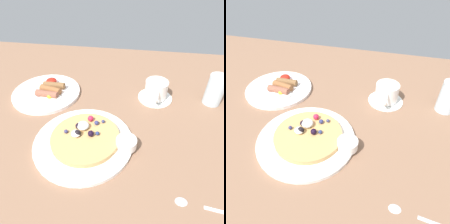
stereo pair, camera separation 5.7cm
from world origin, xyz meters
TOP-DOWN VIEW (x-y plane):
  - ground_plane at (0.00, 0.00)cm, footprint 179.32×116.27cm
  - pancake_plate at (-6.63, -8.57)cm, footprint 28.36×28.36cm
  - pancake_with_berries at (-6.23, -7.77)cm, footprint 19.70×19.70cm
  - syrup_ramekin at (5.69, -8.85)cm, footprint 5.74×5.74cm
  - breakfast_plate at (-26.39, 13.34)cm, footprint 24.85×24.85cm
  - fried_breakfast at (-24.53, 13.44)cm, footprint 9.41×14.99cm
  - coffee_saucer at (14.01, 16.74)cm, footprint 12.32×12.32cm
  - coffee_cup at (14.01, 16.57)cm, footprint 8.02×11.19cm
  - teaspoon at (23.23, -22.86)cm, footprint 15.99×3.38cm
  - water_glass at (33.86, 16.95)cm, footprint 6.08×6.08cm

SIDE VIEW (x-z plane):
  - ground_plane at x=0.00cm, z-range -3.00..0.00cm
  - teaspoon at x=23.23cm, z-range -0.06..0.54cm
  - coffee_saucer at x=14.01cm, z-range 0.00..0.79cm
  - pancake_plate at x=-6.63cm, z-range 0.00..1.16cm
  - breakfast_plate at x=-26.39cm, z-range 0.00..1.21cm
  - pancake_with_berries at x=-6.23cm, z-range 0.30..3.86cm
  - fried_breakfast at x=-24.53cm, z-range 0.94..3.68cm
  - syrup_ramekin at x=5.69cm, z-range 1.20..3.87cm
  - coffee_cup at x=14.01cm, z-range 0.91..7.21cm
  - water_glass at x=33.86cm, z-range 0.00..10.81cm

